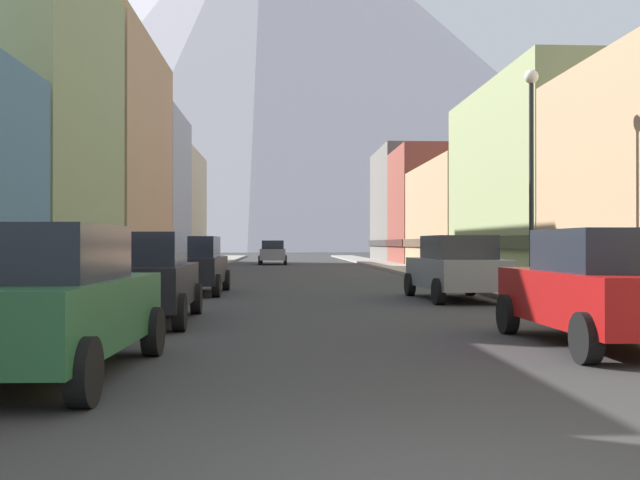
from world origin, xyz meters
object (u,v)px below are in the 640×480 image
car_driving_1 (273,252)px  trash_bin_right (637,288)px  car_left_1 (142,277)px  pedestrian_1 (30,273)px  car_right_0 (602,287)px  car_left_2 (192,265)px  streetlamp_right (531,149)px  car_right_1 (456,267)px  car_driving_0 (273,252)px  pedestrian_0 (581,269)px  car_left_0 (44,301)px

car_driving_1 → trash_bin_right: car_driving_1 is taller
car_left_1 → pedestrian_1: pedestrian_1 is taller
car_right_0 → car_left_2: bearing=121.5°
streetlamp_right → car_left_2: bearing=153.1°
car_right_1 → pedestrian_1: (-10.05, -4.69, 0.05)m
car_right_0 → car_driving_0: bearing=96.8°
car_left_2 → car_driving_1: bearing=86.2°
car_driving_1 → pedestrian_1: 41.11m
car_left_2 → pedestrian_0: 11.50m
car_left_2 → pedestrian_1: pedestrian_1 is taller
car_driving_0 → car_left_2: bearing=-93.9°
car_driving_1 → car_left_2: bearing=-93.8°
car_left_1 → streetlamp_right: size_ratio=0.76×
car_right_1 → car_driving_1: 36.56m
trash_bin_right → pedestrian_0: pedestrian_0 is taller
car_left_2 → car_driving_0: same height
trash_bin_right → pedestrian_1: (-12.60, 0.63, 0.30)m
car_left_0 → car_driving_1: (2.20, 47.85, 0.00)m
trash_bin_right → pedestrian_0: bearing=92.1°
car_right_1 → car_driving_0: (-5.40, 35.54, 0.00)m
car_right_0 → car_driving_0: size_ratio=1.00×
car_left_1 → car_driving_1: bearing=87.0°
car_left_1 → pedestrian_1: (-2.45, 0.86, 0.05)m
car_right_0 → car_driving_1: 45.94m
car_right_1 → pedestrian_1: bearing=-155.0°
car_left_1 → trash_bin_right: 10.15m
car_left_0 → car_right_1: (7.60, 11.70, 0.00)m
car_right_1 → trash_bin_right: car_right_1 is taller
pedestrian_1 → streetlamp_right: 12.36m
car_left_1 → streetlamp_right: bearing=22.9°
car_left_0 → pedestrian_1: 7.43m
car_left_1 → car_right_1: (7.60, 5.55, 0.00)m
car_right_0 → car_right_1: (0.00, 9.46, 0.00)m
car_left_0 → pedestrian_1: (-2.45, 7.01, 0.05)m
pedestrian_1 → car_right_0: bearing=-25.4°
car_right_1 → pedestrian_0: size_ratio=2.61×
car_right_1 → car_driving_1: size_ratio=1.02×
car_left_0 → streetlamp_right: (9.15, 10.01, 3.09)m
car_left_2 → car_right_1: 8.15m
pedestrian_1 → pedestrian_0: bearing=9.3°
car_right_0 → pedestrian_1: 11.13m
car_left_2 → car_right_0: bearing=-58.5°
car_left_0 → pedestrian_0: 13.54m
trash_bin_right → pedestrian_1: size_ratio=0.57×
car_left_2 → pedestrian_1: 8.02m
car_right_1 → pedestrian_0: 3.60m
pedestrian_1 → car_right_1: bearing=25.0°
car_driving_1 → pedestrian_1: pedestrian_1 is taller
car_left_0 → car_left_1: same height
car_left_0 → car_right_0: size_ratio=1.01×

